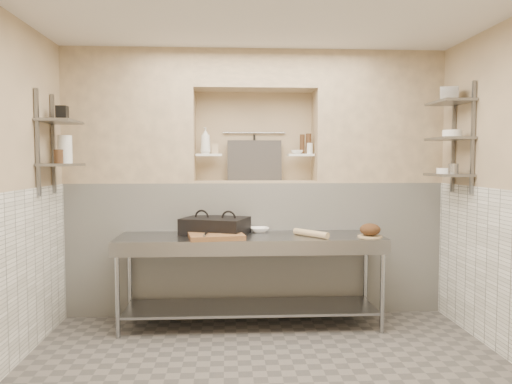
{
  "coord_description": "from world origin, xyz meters",
  "views": [
    {
      "loc": [
        -0.3,
        -3.67,
        1.64
      ],
      "look_at": [
        -0.04,
        0.9,
        1.35
      ],
      "focal_mm": 35.0,
      "sensor_mm": 36.0,
      "label": 1
    }
  ],
  "objects": [
    {
      "name": "floor",
      "position": [
        0.0,
        0.0,
        -0.05
      ],
      "size": [
        4.0,
        3.9,
        0.1
      ],
      "primitive_type": "cube",
      "color": "#625C57",
      "rests_on": "ground"
    },
    {
      "name": "wall_back",
      "position": [
        0.0,
        2.0,
        1.4
      ],
      "size": [
        4.0,
        0.1,
        2.8
      ],
      "primitive_type": "cube",
      "color": "tan",
      "rests_on": "ground"
    },
    {
      "name": "wall_front",
      "position": [
        0.0,
        -2.0,
        1.4
      ],
      "size": [
        4.0,
        0.1,
        2.8
      ],
      "primitive_type": "cube",
      "color": "tan",
      "rests_on": "ground"
    },
    {
      "name": "backwall_lower",
      "position": [
        0.0,
        1.75,
        0.7
      ],
      "size": [
        4.0,
        0.4,
        1.4
      ],
      "primitive_type": "cube",
      "color": "white",
      "rests_on": "floor"
    },
    {
      "name": "alcove_sill",
      "position": [
        0.0,
        1.75,
        1.41
      ],
      "size": [
        1.3,
        0.4,
        0.02
      ],
      "primitive_type": "cube",
      "color": "tan",
      "rests_on": "backwall_lower"
    },
    {
      "name": "backwall_pillar_left",
      "position": [
        -1.33,
        1.75,
        2.1
      ],
      "size": [
        1.35,
        0.4,
        1.4
      ],
      "primitive_type": "cube",
      "color": "tan",
      "rests_on": "backwall_lower"
    },
    {
      "name": "backwall_pillar_right",
      "position": [
        1.33,
        1.75,
        2.1
      ],
      "size": [
        1.35,
        0.4,
        1.4
      ],
      "primitive_type": "cube",
      "color": "tan",
      "rests_on": "backwall_lower"
    },
    {
      "name": "backwall_header",
      "position": [
        0.0,
        1.75,
        2.6
      ],
      "size": [
        1.3,
        0.4,
        0.4
      ],
      "primitive_type": "cube",
      "color": "tan",
      "rests_on": "backwall_lower"
    },
    {
      "name": "alcove_shelf_left",
      "position": [
        -0.5,
        1.75,
        1.7
      ],
      "size": [
        0.28,
        0.16,
        0.02
      ],
      "primitive_type": "cube",
      "color": "white",
      "rests_on": "backwall_lower"
    },
    {
      "name": "alcove_shelf_right",
      "position": [
        0.5,
        1.75,
        1.7
      ],
      "size": [
        0.28,
        0.16,
        0.02
      ],
      "primitive_type": "cube",
      "color": "white",
      "rests_on": "backwall_lower"
    },
    {
      "name": "utensil_rail",
      "position": [
        0.0,
        1.92,
        1.95
      ],
      "size": [
        0.7,
        0.02,
        0.02
      ],
      "primitive_type": "cylinder",
      "rotation": [
        0.0,
        1.57,
        0.0
      ],
      "color": "gray",
      "rests_on": "wall_back"
    },
    {
      "name": "hanging_steel",
      "position": [
        0.0,
        1.9,
        1.78
      ],
      "size": [
        0.02,
        0.02,
        0.3
      ],
      "primitive_type": "cylinder",
      "color": "black",
      "rests_on": "utensil_rail"
    },
    {
      "name": "splash_panel",
      "position": [
        0.0,
        1.85,
        1.64
      ],
      "size": [
        0.6,
        0.08,
        0.45
      ],
      "primitive_type": "cube",
      "rotation": [
        -0.14,
        0.0,
        0.0
      ],
      "color": "#383330",
      "rests_on": "alcove_sill"
    },
    {
      "name": "shelf_rail_left_a",
      "position": [
        -1.98,
        1.25,
        1.8
      ],
      "size": [
        0.03,
        0.03,
        0.95
      ],
      "primitive_type": "cube",
      "color": "slate",
      "rests_on": "wall_left"
    },
    {
      "name": "shelf_rail_left_b",
      "position": [
        -1.98,
        0.85,
        1.8
      ],
      "size": [
        0.03,
        0.03,
        0.95
      ],
      "primitive_type": "cube",
      "color": "slate",
      "rests_on": "wall_left"
    },
    {
      "name": "wall_shelf_left_lower",
      "position": [
        -1.84,
        1.05,
        1.6
      ],
      "size": [
        0.3,
        0.5,
        0.02
      ],
      "primitive_type": "cube",
      "color": "slate",
      "rests_on": "wall_left"
    },
    {
      "name": "wall_shelf_left_upper",
      "position": [
        -1.84,
        1.05,
        2.0
      ],
      "size": [
        0.3,
        0.5,
        0.03
      ],
      "primitive_type": "cube",
      "color": "slate",
      "rests_on": "wall_left"
    },
    {
      "name": "shelf_rail_right_a",
      "position": [
        1.98,
        1.25,
        1.85
      ],
      "size": [
        0.03,
        0.03,
        1.05
      ],
      "primitive_type": "cube",
      "color": "slate",
      "rests_on": "wall_right"
    },
    {
      "name": "shelf_rail_right_b",
      "position": [
        1.98,
        0.85,
        1.85
      ],
      "size": [
        0.03,
        0.03,
        1.05
      ],
      "primitive_type": "cube",
      "color": "slate",
      "rests_on": "wall_right"
    },
    {
      "name": "wall_shelf_right_lower",
      "position": [
        1.84,
        1.05,
        1.5
      ],
      "size": [
        0.3,
        0.5,
        0.02
      ],
      "primitive_type": "cube",
      "color": "slate",
      "rests_on": "wall_right"
    },
    {
      "name": "wall_shelf_right_mid",
      "position": [
        1.84,
        1.05,
        1.85
      ],
      "size": [
        0.3,
        0.5,
        0.02
      ],
      "primitive_type": "cube",
      "color": "slate",
      "rests_on": "wall_right"
    },
    {
      "name": "wall_shelf_right_upper",
      "position": [
        1.84,
        1.05,
        2.2
      ],
      "size": [
        0.3,
        0.5,
        0.03
      ],
      "primitive_type": "cube",
      "color": "slate",
      "rests_on": "wall_right"
    },
    {
      "name": "prep_table",
      "position": [
        -0.08,
        1.18,
        0.64
      ],
      "size": [
        2.6,
        0.7,
        0.9
      ],
      "color": "gray",
      "rests_on": "floor"
    },
    {
      "name": "panini_press",
      "position": [
        -0.43,
        1.31,
        0.98
      ],
      "size": [
        0.73,
        0.63,
        0.17
      ],
      "rotation": [
        0.0,
        0.0,
        -0.36
      ],
      "color": "black",
      "rests_on": "prep_table"
    },
    {
      "name": "cutting_board",
      "position": [
        -0.41,
        1.02,
        0.92
      ],
      "size": [
        0.56,
        0.43,
        0.05
      ],
      "primitive_type": "cube",
      "rotation": [
        0.0,
        0.0,
        0.15
      ],
      "color": "olive",
      "rests_on": "prep_table"
    },
    {
      "name": "knife_blade",
      "position": [
        -0.28,
        1.13,
        0.95
      ],
      "size": [
        0.25,
        0.19,
        0.01
      ],
      "primitive_type": "cube",
      "rotation": [
        0.0,
        0.0,
        0.6
      ],
      "color": "gray",
      "rests_on": "cutting_board"
    },
    {
      "name": "tongs",
      "position": [
        -0.5,
        0.97,
        0.96
      ],
      "size": [
        0.05,
        0.26,
        0.02
      ],
      "primitive_type": "cylinder",
      "rotation": [
        1.57,
        0.0,
        -0.09
      ],
      "color": "gray",
      "rests_on": "cutting_board"
    },
    {
      "name": "mixing_bowl",
      "position": [
        0.03,
        1.43,
        0.92
      ],
      "size": [
        0.22,
        0.22,
        0.05
      ],
      "primitive_type": "imported",
      "rotation": [
        0.0,
        0.0,
        0.09
      ],
      "color": "white",
      "rests_on": "prep_table"
    },
    {
      "name": "rolling_pin",
      "position": [
        0.51,
        1.09,
        0.93
      ],
      "size": [
        0.31,
        0.37,
        0.06
      ],
      "primitive_type": "cylinder",
      "rotation": [
        1.57,
        0.0,
        0.67
      ],
      "color": "tan",
      "rests_on": "prep_table"
    },
    {
      "name": "bread_board",
      "position": [
        1.07,
        1.04,
        0.91
      ],
      "size": [
        0.24,
        0.24,
        0.01
      ],
      "primitive_type": "cylinder",
      "color": "tan",
      "rests_on": "prep_table"
    },
    {
      "name": "bread_loaf",
      "position": [
        1.07,
        1.04,
        0.97
      ],
      "size": [
        0.2,
        0.2,
        0.12
      ],
      "primitive_type": "ellipsoid",
      "color": "#4C2D19",
      "rests_on": "bread_board"
    },
    {
      "name": "bottle_soap",
      "position": [
        -0.54,
        1.73,
        1.85
      ],
      "size": [
        0.14,
        0.14,
        0.28
      ],
      "primitive_type": "imported",
      "rotation": [
        0.0,
        0.0,
        -0.3
      ],
      "color": "white",
      "rests_on": "alcove_shelf_left"
    },
    {
      "name": "jar_alcove",
      "position": [
        -0.44,
        1.8,
        1.77
      ],
      "size": [
        0.07,
        0.07,
        0.11
      ],
      "primitive_type": "cube",
      "color": "tan",
      "rests_on": "alcove_shelf_left"
    },
    {
      "name": "bowl_alcove",
      "position": [
        0.46,
        1.74,
        1.73
      ],
      "size": [
        0.16,
        0.16,
        0.04
      ],
      "primitive_type": "imported",
      "rotation": [
        0.0,
        0.0,
        0.29
      ],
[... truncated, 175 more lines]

